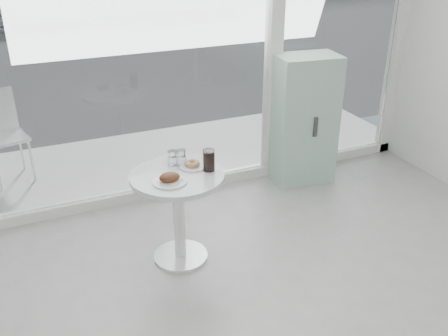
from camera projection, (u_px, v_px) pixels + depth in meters
name	position (u px, v px, depth m)	size (l,w,h in m)	color
storefront	(194.00, 17.00, 4.45)	(5.00, 0.14, 3.00)	white
main_table	(178.00, 199.00, 3.85)	(0.72, 0.72, 0.77)	white
patio_deck	(168.00, 156.00, 5.83)	(5.60, 1.60, 0.05)	white
street	(51.00, 10.00, 15.88)	(40.00, 24.00, 0.00)	#3D3D3D
mint_cabinet	(304.00, 120.00, 5.08)	(0.66, 0.48, 1.33)	#9ECAB4
patio_chair	(2.00, 130.00, 5.08)	(0.49, 0.49, 0.92)	white
plate_fritter	(170.00, 179.00, 3.63)	(0.26, 0.26, 0.07)	silver
plate_donut	(192.00, 165.00, 3.85)	(0.20, 0.20, 0.05)	silver
water_tumbler_a	(173.00, 158.00, 3.88)	(0.07, 0.07, 0.12)	white
water_tumbler_b	(181.00, 158.00, 3.88)	(0.08, 0.08, 0.12)	white
cola_glass	(209.00, 160.00, 3.77)	(0.09, 0.09, 0.17)	white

